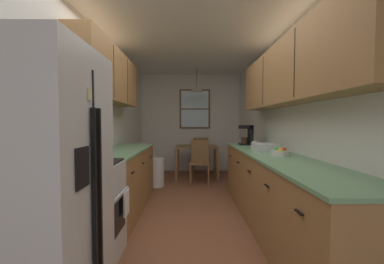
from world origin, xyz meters
TOP-DOWN VIEW (x-y plane):
  - ground_plane at (0.00, 1.00)m, footprint 12.00×12.00m
  - wall_left at (-1.35, 1.00)m, footprint 0.10×9.00m
  - wall_right at (1.35, 1.00)m, footprint 0.10×9.00m
  - wall_back at (0.00, 3.65)m, footprint 4.40×0.10m
  - ceiling_slab at (0.00, 1.00)m, footprint 4.40×9.00m
  - refrigerator at (-0.95, -1.24)m, footprint 0.72×0.74m
  - stove_range at (-0.99, -0.54)m, footprint 0.66×0.61m
  - microwave_over_range at (-1.11, -0.54)m, footprint 0.39×0.60m
  - counter_left at (-1.00, 0.73)m, footprint 0.64×1.92m
  - upper_cabinets_left at (-1.14, 0.68)m, footprint 0.33×2.00m
  - counter_right at (1.00, 0.13)m, footprint 0.64×3.26m
  - upper_cabinets_right at (1.14, 0.08)m, footprint 0.33×2.94m
  - dining_table at (0.14, 2.83)m, footprint 0.97×0.70m
  - dining_chair_near at (0.19, 2.27)m, footprint 0.43×0.43m
  - dining_chair_far at (0.25, 3.39)m, footprint 0.44×0.44m
  - pendant_light at (0.14, 2.83)m, footprint 0.32×0.32m
  - back_window at (0.11, 3.58)m, footprint 0.80×0.05m
  - trash_bin at (-0.70, 2.05)m, footprint 0.33×0.33m
  - storage_canister at (-1.00, -0.11)m, footprint 0.11×0.11m
  - dish_towel at (-0.64, -0.39)m, footprint 0.02×0.16m
  - coffee_maker at (0.97, 1.37)m, footprint 0.22×0.18m
  - mug_by_coffeemaker at (1.03, 1.59)m, footprint 0.11×0.08m
  - mug_spare at (1.00, 1.03)m, footprint 0.11×0.08m
  - fruit_bowl at (1.03, 0.06)m, footprint 0.20×0.20m
  - dish_rack at (0.99, 0.50)m, footprint 0.28×0.34m
  - table_serving_bowl at (0.18, 2.75)m, footprint 0.20×0.20m

SIDE VIEW (x-z plane):
  - ground_plane at x=0.00m, z-range 0.00..0.00m
  - trash_bin at x=-0.70m, z-range 0.00..0.56m
  - counter_right at x=1.00m, z-range 0.00..0.90m
  - counter_left at x=-1.00m, z-range 0.00..0.90m
  - stove_range at x=-0.99m, z-range -0.08..1.02m
  - dish_towel at x=-0.64m, z-range 0.38..0.62m
  - dining_chair_near at x=0.19m, z-range 0.05..0.95m
  - dining_chair_far at x=0.25m, z-range 0.05..0.95m
  - dining_table at x=0.14m, z-range 0.25..0.98m
  - table_serving_bowl at x=0.18m, z-range 0.74..0.80m
  - refrigerator at x=-0.95m, z-range 0.00..1.74m
  - fruit_bowl at x=1.03m, z-range 0.89..0.98m
  - mug_spare at x=1.00m, z-range 0.90..0.99m
  - dish_rack at x=0.99m, z-range 0.90..1.00m
  - mug_by_coffeemaker at x=1.03m, z-range 0.90..1.00m
  - storage_canister at x=-1.00m, z-range 0.90..1.06m
  - coffee_maker at x=0.97m, z-range 0.91..1.25m
  - wall_left at x=-1.35m, z-range 0.00..2.55m
  - wall_right at x=1.35m, z-range 0.00..2.55m
  - wall_back at x=0.00m, z-range 0.00..2.55m
  - back_window at x=0.11m, z-range 1.13..2.15m
  - microwave_over_range at x=-1.11m, z-range 1.55..1.89m
  - upper_cabinets_right at x=1.14m, z-range 1.50..2.21m
  - upper_cabinets_left at x=-1.14m, z-range 1.57..2.29m
  - pendant_light at x=0.14m, z-range 1.79..2.33m
  - ceiling_slab at x=0.00m, z-range 2.55..2.63m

